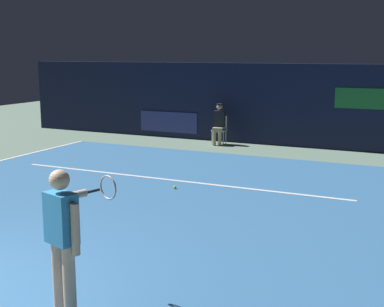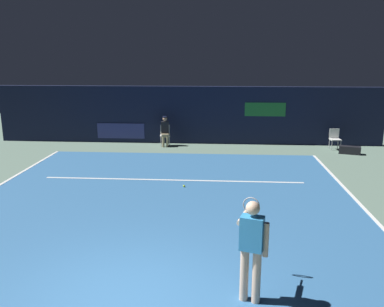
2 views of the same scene
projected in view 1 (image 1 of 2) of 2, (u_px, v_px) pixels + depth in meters
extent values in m
plane|color=slate|center=(126.00, 202.00, 10.73)|extent=(33.88, 33.88, 0.00)
cube|color=#336699|center=(126.00, 201.00, 10.73)|extent=(10.71, 11.25, 0.01)
cube|color=white|center=(172.00, 180.00, 12.48)|extent=(8.35, 0.10, 0.01)
cube|color=#141933|center=(254.00, 104.00, 17.42)|extent=(17.52, 0.30, 2.60)
cube|color=navy|center=(168.00, 122.00, 18.70)|extent=(2.20, 0.04, 0.70)
cube|color=#1E6B2D|center=(366.00, 99.00, 15.75)|extent=(1.80, 0.04, 0.60)
cylinder|color=beige|center=(70.00, 286.00, 5.79)|extent=(0.14, 0.14, 0.92)
cylinder|color=beige|center=(59.00, 280.00, 5.93)|extent=(0.14, 0.14, 0.92)
cube|color=#338CD1|center=(61.00, 218.00, 5.72)|extent=(0.41, 0.32, 0.56)
sphere|color=beige|center=(59.00, 180.00, 5.64)|extent=(0.22, 0.22, 0.22)
cylinder|color=beige|center=(67.00, 197.00, 5.99)|extent=(0.23, 0.50, 0.09)
cylinder|color=beige|center=(75.00, 229.00, 5.60)|extent=(0.09, 0.09, 0.56)
cylinder|color=black|center=(89.00, 192.00, 6.20)|extent=(0.12, 0.30, 0.03)
torus|color=#B2B2B7|center=(108.00, 188.00, 6.41)|extent=(0.30, 0.11, 0.30)
cube|color=white|center=(219.00, 130.00, 17.34)|extent=(0.49, 0.46, 0.04)
cube|color=white|center=(221.00, 122.00, 17.48)|extent=(0.42, 0.09, 0.42)
cylinder|color=#B2B2B7|center=(212.00, 138.00, 17.27)|extent=(0.03, 0.03, 0.46)
cylinder|color=#B2B2B7|center=(223.00, 138.00, 17.17)|extent=(0.03, 0.03, 0.46)
cylinder|color=#B2B2B7|center=(215.00, 136.00, 17.59)|extent=(0.03, 0.03, 0.46)
cylinder|color=#B2B2B7|center=(226.00, 137.00, 17.49)|extent=(0.03, 0.03, 0.46)
cube|color=tan|center=(218.00, 129.00, 17.25)|extent=(0.37, 0.44, 0.14)
cylinder|color=tan|center=(214.00, 138.00, 17.16)|extent=(0.11, 0.11, 0.46)
cylinder|color=tan|center=(220.00, 139.00, 17.11)|extent=(0.11, 0.11, 0.46)
cube|color=black|center=(219.00, 119.00, 17.31)|extent=(0.37, 0.27, 0.52)
sphere|color=tan|center=(220.00, 107.00, 17.24)|extent=(0.20, 0.20, 0.20)
cylinder|color=#141933|center=(220.00, 104.00, 17.22)|extent=(0.19, 0.19, 0.04)
sphere|color=#CCE033|center=(175.00, 187.00, 11.69)|extent=(0.07, 0.07, 0.07)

